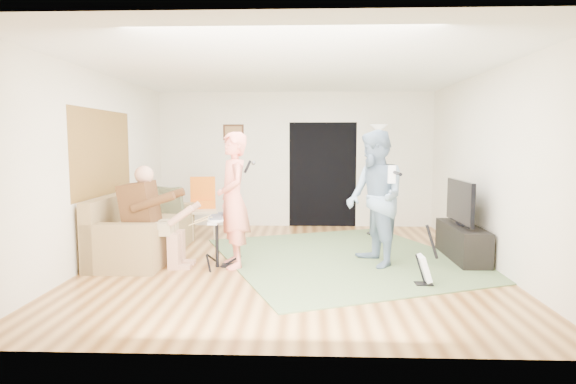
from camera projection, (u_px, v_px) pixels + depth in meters
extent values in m
plane|color=brown|center=(291.00, 262.00, 6.85)|extent=(6.00, 6.00, 0.00)
plane|color=white|center=(291.00, 69.00, 6.57)|extent=(6.00, 6.00, 0.00)
plane|color=olive|center=(103.00, 153.00, 6.99)|extent=(0.00, 2.05, 2.05)
plane|color=black|center=(323.00, 175.00, 9.69)|extent=(2.10, 0.00, 2.10)
cube|color=#3F2314|center=(233.00, 132.00, 9.67)|extent=(0.42, 0.03, 0.32)
cube|color=#526940|center=(344.00, 258.00, 7.11)|extent=(4.49, 4.78, 0.02)
cube|color=olive|center=(146.00, 240.00, 7.27)|extent=(0.94, 1.88, 0.46)
cube|color=olive|center=(120.00, 224.00, 7.26)|extent=(0.18, 2.32, 0.94)
cube|color=olive|center=(166.00, 222.00, 8.31)|extent=(0.94, 0.22, 0.66)
cube|color=olive|center=(119.00, 249.00, 6.22)|extent=(0.94, 0.22, 0.66)
cube|color=#533117|center=(140.00, 206.00, 6.56)|extent=(0.39, 0.51, 0.64)
sphere|color=tan|center=(144.00, 175.00, 6.51)|extent=(0.25, 0.25, 0.25)
cylinder|color=black|center=(217.00, 242.00, 6.57)|extent=(0.05, 0.05, 0.64)
cube|color=silver|center=(217.00, 220.00, 6.54)|extent=(0.12, 0.64, 0.04)
imported|color=#FC846D|center=(233.00, 200.00, 6.53)|extent=(0.64, 0.78, 1.85)
imported|color=#6F88A3|center=(375.00, 198.00, 6.59)|extent=(0.95, 1.08, 1.88)
cube|color=black|center=(424.00, 284.00, 5.76)|extent=(0.20, 0.17, 0.03)
cube|color=white|center=(424.00, 268.00, 5.74)|extent=(0.16, 0.24, 0.32)
cylinder|color=black|center=(432.00, 242.00, 5.70)|extent=(0.17, 0.04, 0.41)
cylinder|color=black|center=(376.00, 234.00, 8.89)|extent=(0.36, 0.36, 0.03)
cylinder|color=tan|center=(377.00, 182.00, 8.79)|extent=(0.05, 0.05, 1.92)
cone|color=white|center=(379.00, 128.00, 8.69)|extent=(0.32, 0.32, 0.13)
cube|color=#CBB084|center=(203.00, 211.00, 8.47)|extent=(0.55, 0.55, 0.04)
cube|color=orange|center=(205.00, 190.00, 8.64)|extent=(0.45, 0.18, 0.46)
cube|color=black|center=(462.00, 242.00, 7.03)|extent=(0.40, 1.40, 0.50)
cube|color=black|center=(460.00, 202.00, 6.97)|extent=(0.06, 1.09, 0.62)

